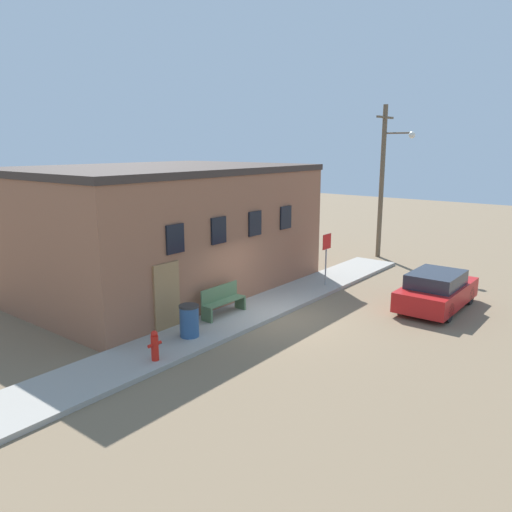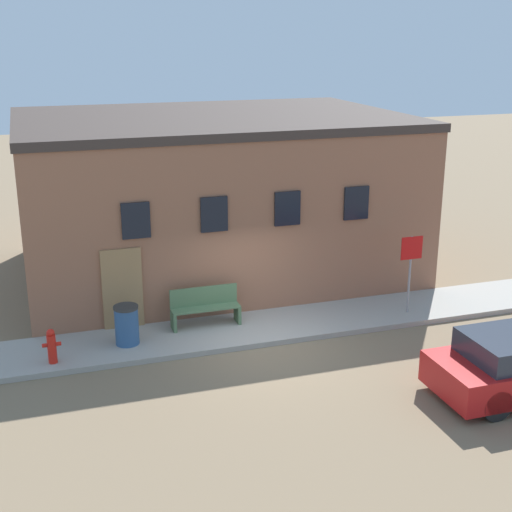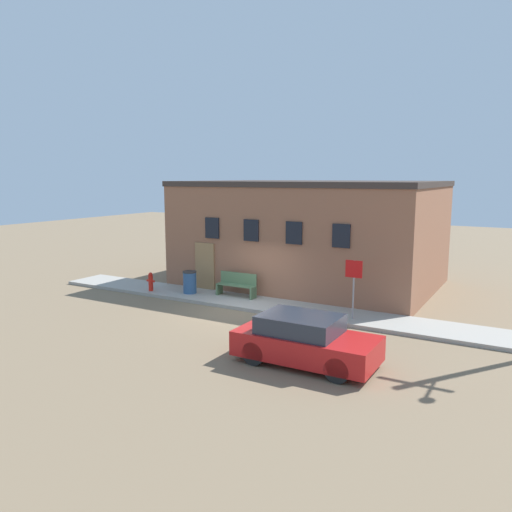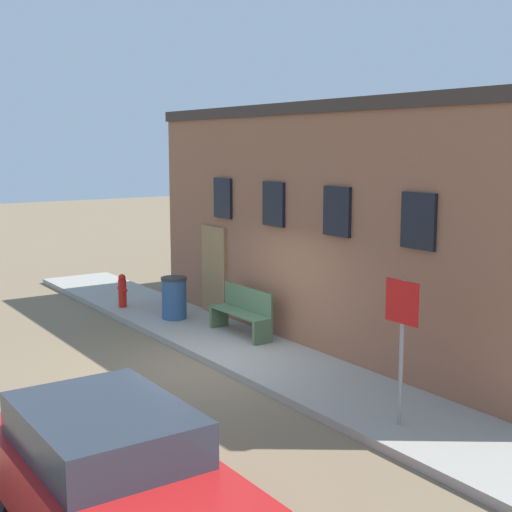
# 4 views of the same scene
# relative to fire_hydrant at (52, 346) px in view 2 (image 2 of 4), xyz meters

# --- Properties ---
(ground_plane) EXTENTS (80.00, 80.00, 0.00)m
(ground_plane) POSITION_rel_fire_hydrant_xyz_m (4.92, -0.45, -0.55)
(ground_plane) COLOR #7A664C
(sidewalk) EXTENTS (19.38, 2.01, 0.14)m
(sidewalk) POSITION_rel_fire_hydrant_xyz_m (4.92, 0.55, -0.48)
(sidewalk) COLOR #9E998E
(sidewalk) RESTS_ON ground
(brick_building) EXTENTS (11.33, 8.08, 4.89)m
(brick_building) POSITION_rel_fire_hydrant_xyz_m (5.19, 5.54, 1.90)
(brick_building) COLOR #8E5B42
(brick_building) RESTS_ON ground
(fire_hydrant) EXTENTS (0.42, 0.20, 0.82)m
(fire_hydrant) POSITION_rel_fire_hydrant_xyz_m (0.00, 0.00, 0.00)
(fire_hydrant) COLOR red
(fire_hydrant) RESTS_ON sidewalk
(stop_sign) EXTENTS (0.61, 0.06, 2.09)m
(stop_sign) POSITION_rel_fire_hydrant_xyz_m (9.12, 0.20, 1.03)
(stop_sign) COLOR gray
(stop_sign) RESTS_ON sidewalk
(bench) EXTENTS (1.74, 0.44, 0.99)m
(bench) POSITION_rel_fire_hydrant_xyz_m (3.80, 1.03, 0.08)
(bench) COLOR #4C6B47
(bench) RESTS_ON sidewalk
(trash_bin) EXTENTS (0.59, 0.59, 0.96)m
(trash_bin) POSITION_rel_fire_hydrant_xyz_m (1.75, 0.50, 0.07)
(trash_bin) COLOR #2D517F
(trash_bin) RESTS_ON sidewalk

